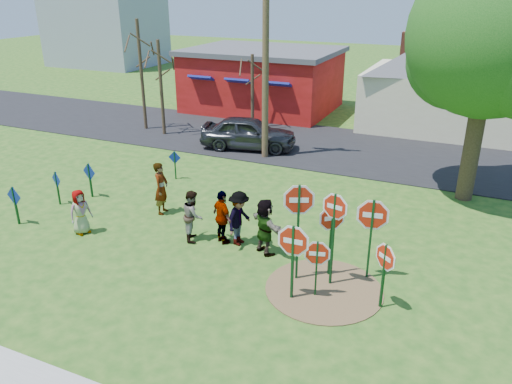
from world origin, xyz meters
TOP-DOWN VIEW (x-y plane):
  - ground at (0.00, 0.00)m, footprint 120.00×120.00m
  - road at (0.00, 11.50)m, footprint 120.00×7.50m
  - dirt_patch at (4.50, -1.00)m, footprint 3.20×3.20m
  - red_building at (-5.50, 17.99)m, footprint 9.40×7.69m
  - cream_house at (5.50, 18.00)m, footprint 9.40×9.40m
  - distant_building at (-28.00, 30.00)m, footprint 10.00×8.00m
  - stop_sign_a at (3.82, -1.72)m, footprint 1.15×0.08m
  - stop_sign_b at (3.62, -0.79)m, footprint 1.07×0.49m
  - stop_sign_c at (4.57, -0.66)m, footprint 0.96×0.23m
  - stop_sign_d at (5.42, 0.10)m, footprint 1.18×0.22m
  - stop_sign_e at (4.36, -1.36)m, footprint 0.91×0.26m
  - stop_sign_f at (6.05, -1.18)m, footprint 0.75×0.61m
  - stop_sign_g at (4.40, -0.21)m, footprint 0.81×0.66m
  - blue_diamond_a at (-6.35, -1.41)m, footprint 0.70×0.09m
  - blue_diamond_b at (-6.28, 0.44)m, footprint 0.59×0.22m
  - blue_diamond_c at (-5.66, 1.51)m, footprint 0.69×0.15m
  - blue_diamond_d at (-3.73, 4.50)m, footprint 0.56×0.08m
  - person_a at (-3.85, -1.03)m, footprint 0.71×0.87m
  - person_b at (-2.31, 1.41)m, footprint 0.58×0.77m
  - person_c at (-0.24, 0.12)m, footprint 0.94×1.02m
  - person_d at (1.26, 0.42)m, footprint 0.74×1.20m
  - person_e at (0.75, 0.27)m, footprint 1.11×0.95m
  - person_f at (2.24, 0.22)m, footprint 1.69×1.35m
  - suv at (-2.65, 9.58)m, footprint 5.02×2.84m
  - utility_pole at (-1.39, 8.71)m, footprint 2.35×0.62m
  - leafy_tree at (7.76, 7.28)m, footprint 6.32×5.77m
  - bare_tree_west at (-9.60, 10.59)m, footprint 1.80×1.80m
  - bare_tree_east at (-4.12, 13.29)m, footprint 1.80×1.80m
  - bare_tree_mid at (-8.03, 10.09)m, footprint 1.80×1.80m

SIDE VIEW (x-z plane):
  - ground at x=0.00m, z-range 0.00..0.00m
  - dirt_patch at x=4.50m, z-range 0.00..0.03m
  - road at x=0.00m, z-range 0.00..0.04m
  - person_a at x=-3.85m, z-range 0.00..1.53m
  - blue_diamond_d at x=-3.73m, z-range 0.16..1.40m
  - blue_diamond_b at x=-6.28m, z-range 0.16..1.48m
  - person_c at x=-0.24m, z-range 0.00..1.69m
  - suv at x=-2.65m, z-range 0.04..1.65m
  - blue_diamond_c at x=-5.66m, z-range 0.17..1.55m
  - blue_diamond_a at x=-6.35m, z-range 0.17..1.56m
  - person_e at x=0.75m, z-range 0.00..1.79m
  - person_d at x=1.26m, z-range 0.00..1.80m
  - person_f at x=2.24m, z-range 0.00..1.80m
  - person_b at x=-2.31m, z-range 0.00..1.92m
  - stop_sign_e at x=4.36m, z-range 0.29..2.04m
  - stop_sign_f at x=6.05m, z-range 0.38..2.33m
  - stop_sign_a at x=3.82m, z-range 0.40..2.68m
  - stop_sign_g at x=4.40m, z-range 0.44..2.76m
  - stop_sign_d at x=5.42m, z-range 0.51..3.06m
  - red_building at x=-5.50m, z-range 0.02..3.92m
  - stop_sign_c at x=4.57m, z-range 0.59..3.43m
  - stop_sign_b at x=3.62m, z-range 0.67..3.68m
  - bare_tree_east at x=-4.12m, z-range 0.61..4.77m
  - cream_house at x=5.50m, z-range -0.33..6.17m
  - bare_tree_mid at x=-8.03m, z-range 0.74..5.81m
  - bare_tree_west at x=-9.60m, z-range 0.89..6.90m
  - distant_building at x=-28.00m, z-range 0.00..8.00m
  - utility_pole at x=-1.39m, z-range 0.26..9.97m
  - leafy_tree at x=7.76m, z-range 1.29..10.27m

